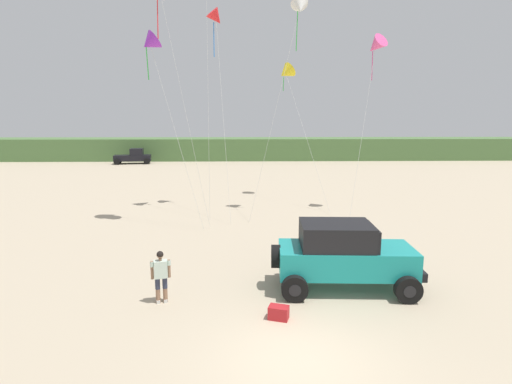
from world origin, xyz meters
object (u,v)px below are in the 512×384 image
jeep (344,254)px  kite_pink_ribbon (286,73)px  person_watching (161,274)px  kite_white_parafoil (216,18)px  kite_yellow_diamond (300,8)px  kite_blue_swept (376,46)px  cooler_box (279,313)px  distant_pickup (134,157)px  kite_green_box (150,43)px

jeep → kite_pink_ribbon: size_ratio=0.51×
person_watching → kite_white_parafoil: bearing=86.4°
jeep → kite_yellow_diamond: size_ratio=0.39×
jeep → kite_white_parafoil: (-4.98, 13.22, 10.49)m
kite_yellow_diamond → person_watching: bearing=-115.2°
kite_blue_swept → kite_pink_ribbon: size_ratio=1.10×
cooler_box → kite_blue_swept: 18.50m
kite_pink_ribbon → person_watching: bearing=-107.3°
kite_white_parafoil → kite_pink_ribbon: 6.46m
kite_white_parafoil → jeep: bearing=-69.4°
cooler_box → kite_yellow_diamond: (2.19, 13.33, 11.63)m
cooler_box → distant_pickup: bearing=127.7°
kite_green_box → jeep: bearing=-47.4°
kite_blue_swept → kite_white_parafoil: 9.73m
cooler_box → kite_green_box: (-5.73, 10.79, 9.22)m
kite_blue_swept → kite_yellow_diamond: bearing=-169.9°
person_watching → kite_yellow_diamond: 17.31m
distant_pickup → kite_yellow_diamond: size_ratio=0.39×
cooler_box → kite_green_box: size_ratio=0.06×
kite_yellow_diamond → kite_pink_ribbon: size_ratio=1.29×
cooler_box → person_watching: bearing=179.5°
kite_green_box → kite_pink_ribbon: 11.12m
kite_green_box → kite_white_parafoil: size_ratio=0.82×
kite_blue_swept → cooler_box: bearing=-115.8°
kite_green_box → kite_blue_swept: (12.58, 3.37, 0.52)m
distant_pickup → kite_blue_swept: size_ratio=0.45×
kite_yellow_diamond → kite_blue_swept: size_ratio=1.17×
jeep → kite_pink_ribbon: kite_pink_ribbon is taller
person_watching → kite_pink_ribbon: bearing=72.7°
cooler_box → distant_pickup: (-15.49, 42.22, 0.75)m
person_watching → kite_pink_ribbon: size_ratio=0.17×
person_watching → kite_white_parafoil: size_ratio=0.13×
kite_pink_ribbon → kite_yellow_diamond: bearing=-87.8°
jeep → cooler_box: bearing=-138.6°
kite_green_box → kite_blue_swept: bearing=15.0°
cooler_box → distant_pickup: distant_pickup is taller
kite_green_box → distant_pickup: bearing=107.3°
person_watching → kite_pink_ribbon: kite_pink_ribbon is taller
distant_pickup → kite_green_box: size_ratio=0.48×
distant_pickup → kite_pink_ribbon: size_ratio=0.50×
cooler_box → kite_white_parafoil: 19.29m
jeep → kite_pink_ribbon: bearing=91.2°
person_watching → kite_pink_ribbon: 20.14m
jeep → person_watching: jeep is taller
distant_pickup → kite_pink_ribbon: (17.46, -23.41, 7.97)m
kite_white_parafoil → kite_pink_ribbon: kite_white_parafoil is taller
kite_green_box → kite_pink_ribbon: (7.70, 8.01, -0.51)m
person_watching → distant_pickup: bearing=106.2°
jeep → kite_green_box: 14.45m
cooler_box → kite_green_box: kite_green_box is taller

